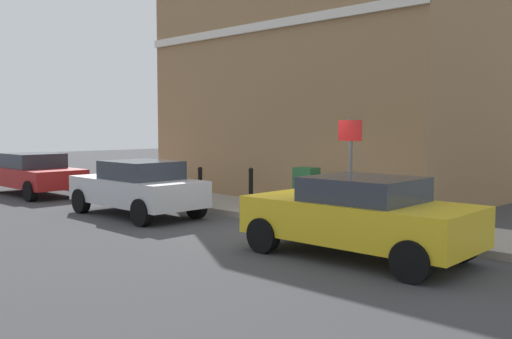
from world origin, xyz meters
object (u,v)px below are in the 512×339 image
object	(u,v)px
car_red	(33,173)
bollard_far_kerb	(200,184)
car_silver	(138,187)
utility_cabinet	(306,193)
car_yellow	(359,215)
street_sign	(350,156)
bollard_near_cabinet	(251,186)

from	to	relation	value
car_red	bollard_far_kerb	bearing A→B (deg)	-165.76
car_silver	utility_cabinet	world-z (taller)	car_silver
car_red	bollard_far_kerb	distance (m)	6.84
car_yellow	street_sign	distance (m)	2.46
car_silver	utility_cabinet	size ratio (longest dim) A/B	3.45
car_silver	car_red	size ratio (longest dim) A/B	0.92
car_silver	car_yellow	bearing A→B (deg)	-178.79
car_red	car_silver	bearing A→B (deg)	179.20
car_silver	bollard_far_kerb	size ratio (longest dim) A/B	3.82
car_silver	utility_cabinet	distance (m)	4.32
bollard_near_cabinet	car_red	bearing A→B (deg)	106.91
utility_cabinet	bollard_far_kerb	distance (m)	3.28
car_yellow	utility_cabinet	world-z (taller)	car_yellow
utility_cabinet	car_silver	bearing A→B (deg)	123.72
car_silver	bollard_near_cabinet	bearing A→B (deg)	-121.99
utility_cabinet	street_sign	xyz separation A→B (m)	(-0.57, -1.65, 0.98)
car_silver	bollard_near_cabinet	size ratio (longest dim) A/B	3.82
car_silver	bollard_far_kerb	bearing A→B (deg)	-101.19
car_silver	car_red	bearing A→B (deg)	-0.19
utility_cabinet	bollard_near_cabinet	bearing A→B (deg)	87.11
bollard_far_kerb	street_sign	bearing A→B (deg)	-89.26
utility_cabinet	street_sign	world-z (taller)	street_sign
bollard_near_cabinet	street_sign	size ratio (longest dim) A/B	0.45
car_yellow	car_silver	xyz separation A→B (m)	(-0.05, 6.67, -0.01)
utility_cabinet	bollard_near_cabinet	distance (m)	1.99
utility_cabinet	street_sign	size ratio (longest dim) A/B	0.50
car_red	bollard_near_cabinet	size ratio (longest dim) A/B	4.13
car_silver	car_red	xyz separation A→B (m)	(0.11, 6.26, -0.02)
utility_cabinet	car_red	bearing A→B (deg)	103.09
car_red	bollard_near_cabinet	distance (m)	8.22
car_silver	bollard_far_kerb	world-z (taller)	car_silver
utility_cabinet	street_sign	distance (m)	2.00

